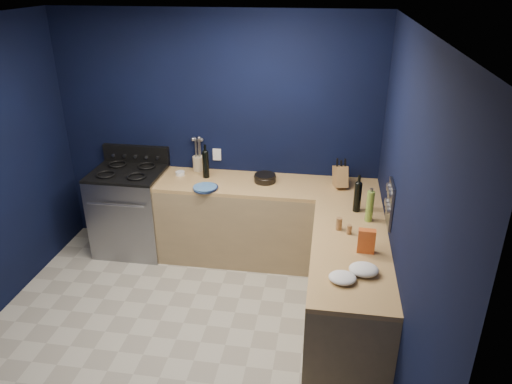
% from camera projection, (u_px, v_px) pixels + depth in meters
% --- Properties ---
extents(floor, '(3.50, 3.50, 0.02)m').
position_uv_depth(floor, '(176.00, 340.00, 4.21)').
color(floor, '#B3AE9D').
rests_on(floor, ground).
extents(ceiling, '(3.50, 3.50, 0.02)m').
position_uv_depth(ceiling, '(148.00, 24.00, 3.12)').
color(ceiling, silver).
rests_on(ceiling, ground).
extents(wall_back, '(3.50, 0.02, 2.60)m').
position_uv_depth(wall_back, '(217.00, 135.00, 5.24)').
color(wall_back, black).
rests_on(wall_back, ground).
extents(wall_right, '(0.02, 3.50, 2.60)m').
position_uv_depth(wall_right, '(403.00, 223.00, 3.42)').
color(wall_right, black).
rests_on(wall_right, ground).
extents(cab_back, '(2.30, 0.63, 0.86)m').
position_uv_depth(cab_back, '(267.00, 223.00, 5.23)').
color(cab_back, '#997F56').
rests_on(cab_back, floor).
extents(top_back, '(2.30, 0.63, 0.04)m').
position_uv_depth(top_back, '(267.00, 186.00, 5.04)').
color(top_back, olive).
rests_on(top_back, cab_back).
extents(cab_right, '(0.63, 1.67, 0.86)m').
position_uv_depth(cab_right, '(346.00, 295.00, 4.08)').
color(cab_right, '#997F56').
rests_on(cab_right, floor).
extents(top_right, '(0.63, 1.67, 0.04)m').
position_uv_depth(top_right, '(351.00, 249.00, 3.90)').
color(top_right, olive).
rests_on(top_right, cab_right).
extents(gas_range, '(0.76, 0.66, 0.92)m').
position_uv_depth(gas_range, '(132.00, 212.00, 5.42)').
color(gas_range, gray).
rests_on(gas_range, floor).
extents(oven_door, '(0.59, 0.02, 0.42)m').
position_uv_depth(oven_door, '(120.00, 226.00, 5.14)').
color(oven_door, black).
rests_on(oven_door, gas_range).
extents(cooktop, '(0.76, 0.66, 0.03)m').
position_uv_depth(cooktop, '(127.00, 173.00, 5.22)').
color(cooktop, black).
rests_on(cooktop, gas_range).
extents(backguard, '(0.76, 0.06, 0.20)m').
position_uv_depth(backguard, '(136.00, 154.00, 5.45)').
color(backguard, black).
rests_on(backguard, gas_range).
extents(spice_panel, '(0.02, 0.28, 0.38)m').
position_uv_depth(spice_panel, '(390.00, 204.00, 3.97)').
color(spice_panel, gray).
rests_on(spice_panel, wall_right).
extents(wall_outlet, '(0.09, 0.02, 0.13)m').
position_uv_depth(wall_outlet, '(217.00, 154.00, 5.32)').
color(wall_outlet, white).
rests_on(wall_outlet, wall_back).
extents(plate_stack, '(0.32, 0.32, 0.03)m').
position_uv_depth(plate_stack, '(205.00, 188.00, 4.90)').
color(plate_stack, '#3B66AF').
rests_on(plate_stack, top_back).
extents(ramekin, '(0.11, 0.11, 0.04)m').
position_uv_depth(ramekin, '(180.00, 173.00, 5.24)').
color(ramekin, white).
rests_on(ramekin, top_back).
extents(utensil_crock, '(0.16, 0.16, 0.16)m').
position_uv_depth(utensil_crock, '(199.00, 163.00, 5.34)').
color(utensil_crock, beige).
rests_on(utensil_crock, top_back).
extents(wine_bottle_back, '(0.08, 0.08, 0.29)m').
position_uv_depth(wine_bottle_back, '(206.00, 165.00, 5.14)').
color(wine_bottle_back, black).
rests_on(wine_bottle_back, top_back).
extents(lemon_basket, '(0.24, 0.24, 0.08)m').
position_uv_depth(lemon_basket, '(265.00, 178.00, 5.06)').
color(lemon_basket, black).
rests_on(lemon_basket, top_back).
extents(knife_block, '(0.17, 0.27, 0.27)m').
position_uv_depth(knife_block, '(340.00, 176.00, 4.94)').
color(knife_block, olive).
rests_on(knife_block, top_back).
extents(wine_bottle_right, '(0.07, 0.07, 0.28)m').
position_uv_depth(wine_bottle_right, '(357.00, 197.00, 4.41)').
color(wine_bottle_right, black).
rests_on(wine_bottle_right, top_right).
extents(oil_bottle, '(0.08, 0.08, 0.28)m').
position_uv_depth(oil_bottle, '(370.00, 206.00, 4.24)').
color(oil_bottle, olive).
rests_on(oil_bottle, top_right).
extents(spice_jar_near, '(0.06, 0.06, 0.11)m').
position_uv_depth(spice_jar_near, '(339.00, 224.00, 4.13)').
color(spice_jar_near, olive).
rests_on(spice_jar_near, top_right).
extents(spice_jar_far, '(0.05, 0.05, 0.08)m').
position_uv_depth(spice_jar_far, '(349.00, 230.00, 4.07)').
color(spice_jar_far, olive).
rests_on(spice_jar_far, top_right).
extents(crouton_bag, '(0.14, 0.07, 0.20)m').
position_uv_depth(crouton_bag, '(366.00, 241.00, 3.78)').
color(crouton_bag, red).
rests_on(crouton_bag, top_right).
extents(towel_front, '(0.24, 0.21, 0.08)m').
position_uv_depth(towel_front, '(364.00, 269.00, 3.53)').
color(towel_front, white).
rests_on(towel_front, top_right).
extents(towel_end, '(0.25, 0.24, 0.06)m').
position_uv_depth(towel_end, '(342.00, 278.00, 3.45)').
color(towel_end, white).
rests_on(towel_end, top_right).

